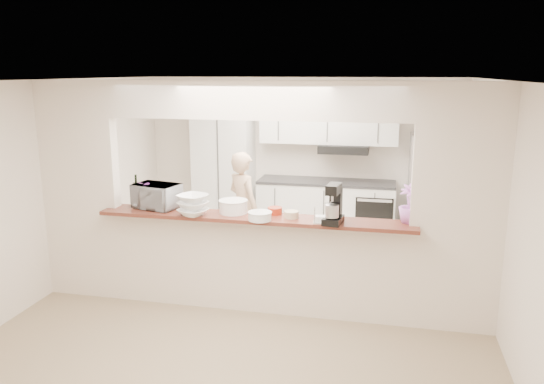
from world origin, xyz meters
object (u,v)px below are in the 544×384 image
(toaster_oven, at_px, (156,196))
(person, at_px, (243,208))
(refrigerator, at_px, (434,192))
(stand_mixer, at_px, (334,206))

(toaster_oven, bearing_deg, person, 77.92)
(refrigerator, relative_size, person, 1.11)
(refrigerator, height_order, person, refrigerator)
(refrigerator, distance_m, stand_mixer, 3.06)
(refrigerator, relative_size, stand_mixer, 4.17)
(refrigerator, relative_size, toaster_oven, 3.45)
(refrigerator, bearing_deg, stand_mixer, -113.27)
(toaster_oven, distance_m, person, 1.57)
(stand_mixer, distance_m, person, 2.14)
(person, bearing_deg, toaster_oven, 104.82)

